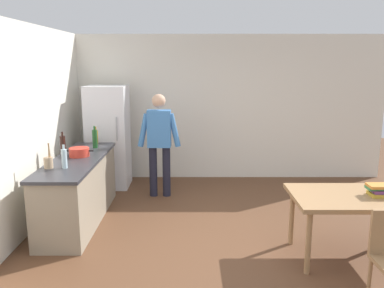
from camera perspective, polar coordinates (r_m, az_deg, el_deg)
name	(u,v)px	position (r m, az deg, el deg)	size (l,w,h in m)	color
ground_plane	(225,245)	(5.01, 4.83, -14.33)	(14.00, 14.00, 0.00)	brown
wall_back	(213,108)	(7.55, 3.09, 5.23)	(6.40, 0.12, 2.70)	silver
wall_left	(10,134)	(5.24, -24.72, 1.31)	(0.12, 5.60, 2.70)	silver
kitchen_counter	(78,190)	(5.79, -16.06, -6.32)	(0.64, 2.20, 0.90)	gray
refrigerator	(108,137)	(7.16, -12.04, 1.01)	(0.70, 0.67, 1.80)	white
person	(159,138)	(6.47, -4.82, 0.80)	(0.70, 0.22, 1.70)	#1E1E2D
dining_table	(354,202)	(4.81, 22.30, -7.67)	(1.40, 0.90, 0.75)	#9E754C
cooking_pot	(79,152)	(5.78, -16.01, -1.13)	(0.40, 0.28, 0.12)	red
utensil_jar	(48,162)	(5.24, -20.04, -2.46)	(0.11, 0.11, 0.32)	tan
bottle_wine_green	(94,139)	(6.27, -13.89, 0.76)	(0.08, 0.08, 0.34)	#1E5123
bottle_wine_dark	(62,145)	(5.87, -18.17, -0.20)	(0.08, 0.08, 0.34)	black
bottle_water_clear	(64,159)	(5.16, -17.99, -2.00)	(0.07, 0.07, 0.30)	silver
bottle_oil_amber	(95,137)	(6.58, -13.73, 1.02)	(0.06, 0.06, 0.28)	#996619
book_stack	(380,190)	(4.86, 25.43, -6.00)	(0.29, 0.19, 0.13)	gold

